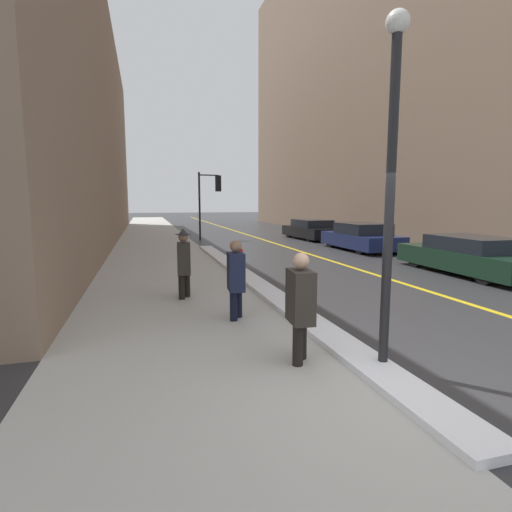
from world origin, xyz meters
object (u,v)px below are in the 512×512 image
object	(u,v)px
traffic_light_near	(211,191)
pedestrian_nearside	(236,276)
parked_car_black	(311,230)
fire_hydrant	(240,259)
parked_car_dark_green	(469,256)
parked_car_navy	(361,237)
pedestrian_in_fedora	(184,261)
lamp_post	(392,160)
pedestrian_trailing	(300,302)

from	to	relation	value
traffic_light_near	pedestrian_nearside	size ratio (longest dim) A/B	2.59
parked_car_black	fire_hydrant	bearing A→B (deg)	142.39
parked_car_dark_green	parked_car_navy	distance (m)	6.25
traffic_light_near	pedestrian_in_fedora	xyz separation A→B (m)	(-2.90, -13.78, -1.89)
pedestrian_in_fedora	parked_car_navy	distance (m)	11.09
traffic_light_near	parked_car_navy	bearing A→B (deg)	-55.52
pedestrian_nearside	lamp_post	bearing A→B (deg)	31.82
pedestrian_in_fedora	fire_hydrant	xyz separation A→B (m)	(2.08, 3.34, -0.51)
traffic_light_near	parked_car_black	distance (m)	6.18
parked_car_dark_green	parked_car_navy	size ratio (longest dim) A/B	1.09
pedestrian_nearside	pedestrian_in_fedora	distance (m)	2.05
pedestrian_in_fedora	parked_car_navy	xyz separation A→B (m)	(8.56, 7.04, -0.28)
pedestrian_in_fedora	fire_hydrant	world-z (taller)	pedestrian_in_fedora
lamp_post	parked_car_black	distance (m)	18.49
parked_car_dark_green	fire_hydrant	xyz separation A→B (m)	(-6.45, 2.55, -0.20)
fire_hydrant	pedestrian_in_fedora	bearing A→B (deg)	-121.95
traffic_light_near	pedestrian_trailing	distance (m)	18.04
pedestrian_in_fedora	fire_hydrant	bearing A→B (deg)	152.83
parked_car_navy	parked_car_black	bearing A→B (deg)	-0.33
pedestrian_trailing	pedestrian_nearside	distance (m)	2.20
pedestrian_in_fedora	parked_car_dark_green	world-z (taller)	pedestrian_in_fedora
parked_car_navy	parked_car_black	distance (m)	5.61
pedestrian_in_fedora	parked_car_black	world-z (taller)	pedestrian_in_fedora
traffic_light_near	pedestrian_nearside	bearing A→B (deg)	-103.36
parked_car_navy	parked_car_black	xyz separation A→B (m)	(-0.00, 5.61, -0.03)
parked_car_dark_green	parked_car_navy	bearing A→B (deg)	1.68
pedestrian_nearside	pedestrian_in_fedora	xyz separation A→B (m)	(-0.75, 1.91, 0.04)
traffic_light_near	pedestrian_in_fedora	distance (m)	14.20
parked_car_black	parked_car_navy	bearing A→B (deg)	177.22
pedestrian_trailing	pedestrian_nearside	xyz separation A→B (m)	(-0.38, 2.17, -0.02)
traffic_light_near	parked_car_dark_green	distance (m)	14.32
pedestrian_trailing	parked_car_navy	bearing A→B (deg)	151.01
parked_car_black	fire_hydrant	size ratio (longest dim) A/B	6.55
pedestrian_nearside	parked_car_navy	world-z (taller)	pedestrian_nearside
parked_car_black	traffic_light_near	bearing A→B (deg)	75.97
lamp_post	pedestrian_trailing	xyz separation A→B (m)	(-0.97, 0.47, -1.82)
fire_hydrant	parked_car_navy	bearing A→B (deg)	29.72
lamp_post	pedestrian_trailing	world-z (taller)	lamp_post
pedestrian_trailing	parked_car_black	bearing A→B (deg)	160.82
pedestrian_nearside	parked_car_black	size ratio (longest dim) A/B	0.32
pedestrian_nearside	parked_car_dark_green	world-z (taller)	pedestrian_nearside
traffic_light_near	parked_car_dark_green	bearing A→B (deg)	-72.12
parked_car_black	pedestrian_trailing	bearing A→B (deg)	153.26
parked_car_dark_green	parked_car_black	size ratio (longest dim) A/B	1.03
pedestrian_trailing	parked_car_navy	xyz separation A→B (m)	(7.43, 11.12, -0.25)
traffic_light_near	parked_car_dark_green	xyz separation A→B (m)	(5.63, -12.99, -2.20)
pedestrian_nearside	pedestrian_in_fedora	bearing A→B (deg)	-153.71
pedestrian_in_fedora	parked_car_black	size ratio (longest dim) A/B	0.34
lamp_post	parked_car_navy	size ratio (longest dim) A/B	1.00
pedestrian_nearside	parked_car_dark_green	xyz separation A→B (m)	(7.78, 2.69, -0.27)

